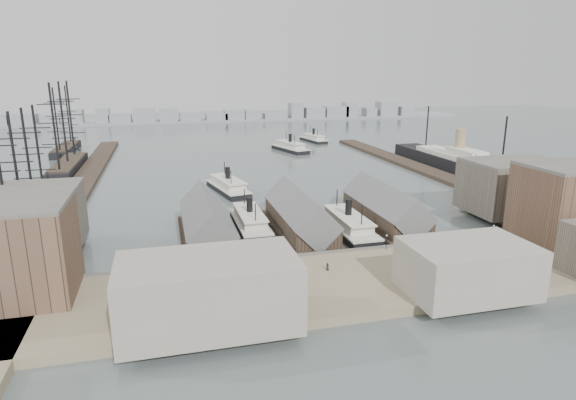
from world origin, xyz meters
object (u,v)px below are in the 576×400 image
object	(u,v)px
ferry_docked_west	(250,221)
tram	(502,244)
horse_cart_left	(131,283)
horse_cart_right	(448,267)
ocean_steamer	(458,163)
horse_cart_center	(278,283)

from	to	relation	value
ferry_docked_west	tram	bearing A→B (deg)	-35.60
horse_cart_left	horse_cart_right	distance (m)	67.22
ocean_steamer	horse_cart_left	bearing A→B (deg)	-145.90
tram	horse_cart_left	size ratio (longest dim) A/B	2.49
tram	ferry_docked_west	bearing A→B (deg)	148.00
tram	horse_cart_right	size ratio (longest dim) A/B	2.39
horse_cart_left	horse_cart_right	xyz separation A→B (m)	(66.64, -8.83, 0.03)
tram	horse_cart_right	distance (m)	19.91
ocean_steamer	horse_cart_left	distance (m)	164.20
horse_cart_left	horse_cart_center	world-z (taller)	horse_cart_center
tram	horse_cart_center	size ratio (longest dim) A/B	2.31
ocean_steamer	tram	world-z (taller)	ocean_steamer
ocean_steamer	horse_cart_left	world-z (taller)	ocean_steamer
horse_cart_left	ocean_steamer	bearing A→B (deg)	-56.40
ocean_steamer	tram	bearing A→B (deg)	-118.22
ferry_docked_west	horse_cart_right	bearing A→B (deg)	-51.94
horse_cart_left	tram	bearing A→B (deg)	-91.99
horse_cart_center	ocean_steamer	bearing A→B (deg)	-32.41
ocean_steamer	horse_cart_center	xyz separation A→B (m)	(-107.14, -99.37, -1.36)
tram	horse_cart_left	bearing A→B (deg)	-177.90
horse_cart_right	horse_cart_left	bearing A→B (deg)	93.32
ferry_docked_west	horse_cart_center	size ratio (longest dim) A/B	5.53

